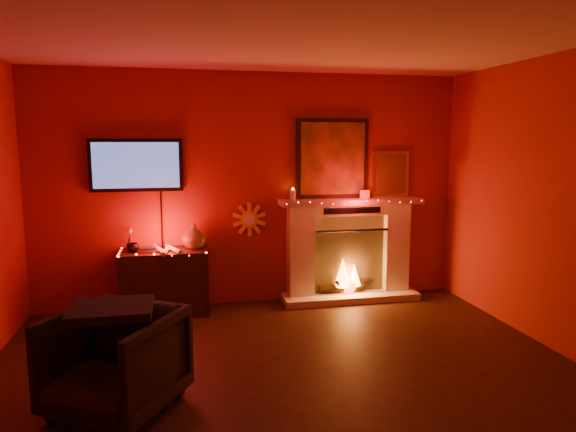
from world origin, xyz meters
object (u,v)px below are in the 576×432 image
console_table (166,278)px  tv (136,165)px  armchair (115,362)px  sunburst_clock (249,220)px  fireplace (348,240)px

console_table → tv: bearing=145.7°
console_table → armchair: size_ratio=1.24×
armchair → sunburst_clock: bearing=93.3°
fireplace → console_table: fireplace is taller
tv → armchair: bearing=-90.6°
sunburst_clock → console_table: size_ratio=0.40×
sunburst_clock → console_table: 1.16m
sunburst_clock → armchair: (-1.27, -2.30, -0.63)m
tv → sunburst_clock: tv is taller
sunburst_clock → armchair: size_ratio=0.49×
fireplace → tv: (-2.44, 0.06, 0.92)m
sunburst_clock → console_table: (-0.97, -0.22, -0.60)m
tv → armchair: (-0.02, -2.28, -1.28)m
tv → armchair: 2.61m
fireplace → console_table: bearing=-176.6°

